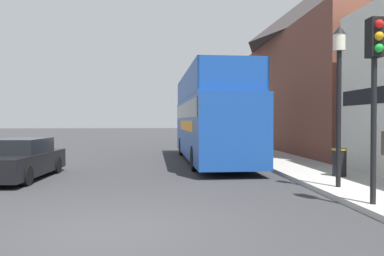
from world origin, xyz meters
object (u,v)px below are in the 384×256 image
(litter_bin, at_px, (339,161))
(lamp_post_nearest, at_px, (339,76))
(parked_car_ahead_of_bus, at_px, (205,139))
(lamp_post_second, at_px, (263,95))
(parked_car_far_side, at_px, (20,160))
(tour_bus, at_px, (210,122))
(traffic_signal, at_px, (375,68))

(litter_bin, bearing_deg, lamp_post_nearest, -117.03)
(parked_car_ahead_of_bus, bearing_deg, lamp_post_second, -77.28)
(parked_car_far_side, bearing_deg, tour_bus, -142.67)
(tour_bus, relative_size, lamp_post_second, 2.52)
(parked_car_far_side, distance_m, litter_bin, 10.64)
(parked_car_far_side, height_order, litter_bin, parked_car_far_side)
(traffic_signal, distance_m, litter_bin, 4.90)
(traffic_signal, relative_size, lamp_post_second, 0.91)
(lamp_post_second, height_order, litter_bin, lamp_post_second)
(tour_bus, distance_m, lamp_post_second, 2.84)
(tour_bus, height_order, litter_bin, tour_bus)
(traffic_signal, distance_m, lamp_post_nearest, 2.15)
(lamp_post_nearest, xyz_separation_m, lamp_post_second, (0.02, 7.78, 0.02))
(parked_car_ahead_of_bus, height_order, parked_car_far_side, parked_car_far_side)
(tour_bus, distance_m, litter_bin, 7.05)
(tour_bus, relative_size, parked_car_far_side, 2.50)
(lamp_post_second, xyz_separation_m, litter_bin, (0.96, -5.86, -2.58))
(traffic_signal, xyz_separation_m, lamp_post_second, (0.26, 9.91, 0.12))
(tour_bus, distance_m, parked_car_far_side, 8.67)
(lamp_post_second, bearing_deg, parked_car_far_side, -154.08)
(parked_car_far_side, bearing_deg, lamp_post_second, -150.93)
(lamp_post_nearest, height_order, lamp_post_second, lamp_post_second)
(tour_bus, xyz_separation_m, litter_bin, (3.47, -6.01, -1.26))
(tour_bus, bearing_deg, lamp_post_second, -4.51)
(parked_car_ahead_of_bus, relative_size, parked_car_far_side, 0.94)
(parked_car_far_side, bearing_deg, lamp_post_nearest, 165.16)
(traffic_signal, bearing_deg, lamp_post_second, 88.47)
(parked_car_far_side, xyz_separation_m, litter_bin, (10.57, -1.19, -0.01))
(parked_car_far_side, relative_size, lamp_post_second, 1.01)
(tour_bus, bearing_deg, litter_bin, -61.09)
(tour_bus, relative_size, traffic_signal, 2.76)
(parked_car_far_side, relative_size, traffic_signal, 1.11)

